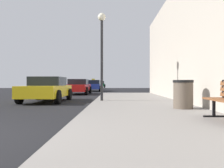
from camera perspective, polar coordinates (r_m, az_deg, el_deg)
sidewalk at (r=4.07m, az=16.12°, el=-12.42°), size 4.00×32.00×0.15m
trash_bin at (r=7.99m, az=16.47°, el=-2.31°), size 0.64×0.64×0.91m
street_lamp at (r=11.22m, az=-2.43°, el=10.33°), size 0.36×0.36×4.01m
car_yellow at (r=12.79m, az=-15.05°, el=-1.15°), size 1.98×4.31×1.27m
car_red at (r=20.59m, az=-7.99°, el=-0.59°), size 1.94×4.59×1.27m
car_blue at (r=27.70m, az=-4.49°, el=-0.35°), size 1.97×4.46×1.43m
car_black at (r=36.92m, az=-4.72°, el=-0.19°), size 1.93×4.31×1.27m
car_green at (r=46.07m, az=-2.91°, el=-0.08°), size 2.06×4.17×1.27m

